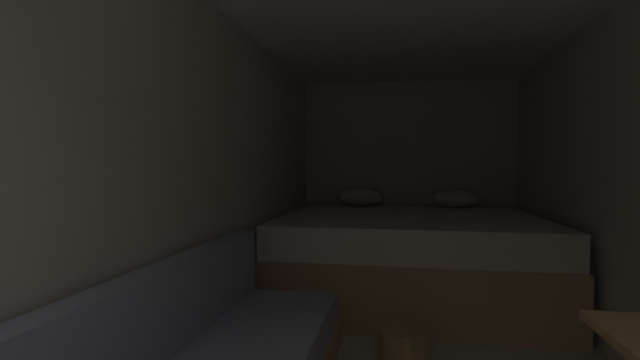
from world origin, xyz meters
TOP-DOWN VIEW (x-y plane):
  - wall_back at (0.00, 4.65)m, footprint 2.47×0.05m
  - wall_left at (-1.21, 2.07)m, footprint 0.05×5.11m
  - bed at (0.00, 3.57)m, footprint 2.25×2.03m
  - wicker_basket at (-0.05, 2.11)m, footprint 0.30×0.30m

SIDE VIEW (x-z plane):
  - wicker_basket at x=-0.05m, z-range 0.00..0.24m
  - bed at x=0.00m, z-range -0.09..0.84m
  - wall_back at x=0.00m, z-range 0.00..2.14m
  - wall_left at x=-1.21m, z-range 0.00..2.14m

